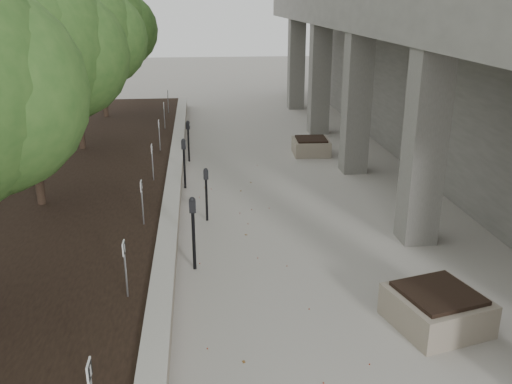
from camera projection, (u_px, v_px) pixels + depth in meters
retaining_wall at (174, 191)px, 14.12m from camera, size 0.39×26.00×0.50m
planting_bed at (25, 198)px, 13.77m from camera, size 7.00×26.00×0.40m
crabapple_tree_3 at (26, 85)px, 11.93m from camera, size 4.60×4.00×5.44m
crabapple_tree_4 at (73, 60)px, 16.62m from camera, size 4.60×4.00×5.44m
crabapple_tree_5 at (100, 46)px, 21.31m from camera, size 4.60×4.00×5.44m
parking_sign_3 at (126, 270)px, 8.70m from camera, size 0.04×0.22×0.96m
parking_sign_4 at (142, 203)px, 11.51m from camera, size 0.04×0.22×0.96m
parking_sign_5 at (153, 162)px, 14.32m from camera, size 0.04×0.22×0.96m
parking_sign_6 at (159, 135)px, 17.14m from camera, size 0.04×0.22×0.96m
parking_sign_7 at (164, 116)px, 19.95m from camera, size 0.04×0.22×0.96m
parking_sign_8 at (168, 101)px, 22.77m from camera, size 0.04×0.22×0.96m
parking_meter_2 at (194, 234)px, 10.38m from camera, size 0.15×0.11×1.46m
parking_meter_3 at (206, 195)px, 12.71m from camera, size 0.13×0.10×1.27m
parking_meter_4 at (184, 164)px, 14.89m from camera, size 0.14×0.10×1.38m
parking_meter_5 at (188, 141)px, 17.34m from camera, size 0.15×0.13×1.31m
planter_front at (437, 308)px, 8.70m from camera, size 1.59×1.59×0.61m
planter_back at (311, 146)px, 18.30m from camera, size 1.21×1.21×0.54m
berry_scatter at (258, 268)px, 10.61m from camera, size 3.30×14.10×0.02m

